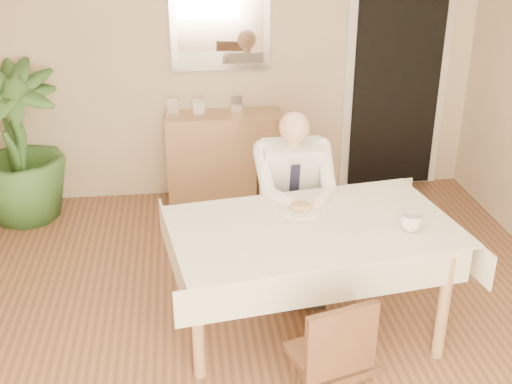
{
  "coord_description": "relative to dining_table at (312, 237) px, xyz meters",
  "views": [
    {
      "loc": [
        -0.42,
        -3.09,
        2.53
      ],
      "look_at": [
        0.0,
        0.35,
        0.95
      ],
      "focal_mm": 45.0,
      "sensor_mm": 36.0,
      "label": 1
    }
  ],
  "objects": [
    {
      "name": "room",
      "position": [
        -0.33,
        -0.26,
        0.63
      ],
      "size": [
        5.0,
        5.02,
        2.6
      ],
      "color": "brown",
      "rests_on": "ground"
    },
    {
      "name": "doorway",
      "position": [
        1.22,
        2.2,
        0.33
      ],
      "size": [
        0.96,
        0.07,
        2.1
      ],
      "color": "white",
      "rests_on": "ground"
    },
    {
      "name": "mirror",
      "position": [
        -0.38,
        2.21,
        0.88
      ],
      "size": [
        0.86,
        0.04,
        0.76
      ],
      "color": "silver",
      "rests_on": "room"
    },
    {
      "name": "dining_table",
      "position": [
        0.0,
        0.0,
        0.0
      ],
      "size": [
        1.86,
        1.26,
        0.75
      ],
      "rotation": [
        0.0,
        0.0,
        0.15
      ],
      "color": "#AA8153",
      "rests_on": "ground"
    },
    {
      "name": "chair_far",
      "position": [
        -0.0,
        0.88,
        -0.15
      ],
      "size": [
        0.45,
        0.45,
        0.92
      ],
      "rotation": [
        0.0,
        0.0,
        -0.03
      ],
      "color": "#462A18",
      "rests_on": "ground"
    },
    {
      "name": "chair_near",
      "position": [
        -0.05,
        -0.85,
        -0.22
      ],
      "size": [
        0.47,
        0.48,
        0.8
      ],
      "rotation": [
        0.0,
        0.0,
        0.28
      ],
      "color": "#462A18",
      "rests_on": "ground"
    },
    {
      "name": "seated_man",
      "position": [
        -0.0,
        0.59,
        0.02
      ],
      "size": [
        0.48,
        0.72,
        1.24
      ],
      "color": "white",
      "rests_on": "ground"
    },
    {
      "name": "plate",
      "position": [
        -0.04,
        0.2,
        0.09
      ],
      "size": [
        0.26,
        0.26,
        0.02
      ],
      "primitive_type": "cylinder",
      "color": "white",
      "rests_on": "dining_table"
    },
    {
      "name": "food",
      "position": [
        -0.04,
        0.2,
        0.11
      ],
      "size": [
        0.14,
        0.14,
        0.06
      ],
      "primitive_type": "ellipsoid",
      "color": "olive",
      "rests_on": "dining_table"
    },
    {
      "name": "knife",
      "position": [
        -0.0,
        0.14,
        0.11
      ],
      "size": [
        0.01,
        0.13,
        0.01
      ],
      "primitive_type": "cylinder",
      "rotation": [
        1.57,
        0.0,
        0.0
      ],
      "color": "silver",
      "rests_on": "dining_table"
    },
    {
      "name": "fork",
      "position": [
        -0.08,
        0.14,
        0.11
      ],
      "size": [
        0.01,
        0.13,
        0.01
      ],
      "primitive_type": "cylinder",
      "rotation": [
        1.57,
        0.0,
        0.0
      ],
      "color": "silver",
      "rests_on": "dining_table"
    },
    {
      "name": "coffee_mug",
      "position": [
        0.56,
        -0.13,
        0.14
      ],
      "size": [
        0.15,
        0.15,
        0.1
      ],
      "primitive_type": "imported",
      "rotation": [
        0.0,
        0.0,
        0.23
      ],
      "color": "white",
      "rests_on": "dining_table"
    },
    {
      "name": "sideboard",
      "position": [
        -0.38,
        2.06,
        -0.26
      ],
      "size": [
        1.03,
        0.38,
        0.82
      ],
      "primitive_type": "cube",
      "rotation": [
        0.0,
        0.0,
        -0.04
      ],
      "color": "#AA8153",
      "rests_on": "ground"
    },
    {
      "name": "photo_frame_left",
      "position": [
        -0.82,
        2.12,
        0.22
      ],
      "size": [
        0.1,
        0.02,
        0.14
      ],
      "primitive_type": "cube",
      "color": "silver",
      "rests_on": "sideboard"
    },
    {
      "name": "photo_frame_center",
      "position": [
        -0.6,
        2.09,
        0.22
      ],
      "size": [
        0.1,
        0.02,
        0.14
      ],
      "primitive_type": "cube",
      "color": "silver",
      "rests_on": "sideboard"
    },
    {
      "name": "photo_frame_right",
      "position": [
        -0.26,
        2.12,
        0.22
      ],
      "size": [
        0.1,
        0.02,
        0.14
      ],
      "primitive_type": "cube",
      "color": "silver",
      "rests_on": "sideboard"
    },
    {
      "name": "potted_palm",
      "position": [
        -2.13,
        1.88,
        0.01
      ],
      "size": [
        0.86,
        0.86,
        1.35
      ],
      "primitive_type": "imported",
      "rotation": [
        0.0,
        0.0,
        0.15
      ],
      "color": "#2F5924",
      "rests_on": "ground"
    }
  ]
}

